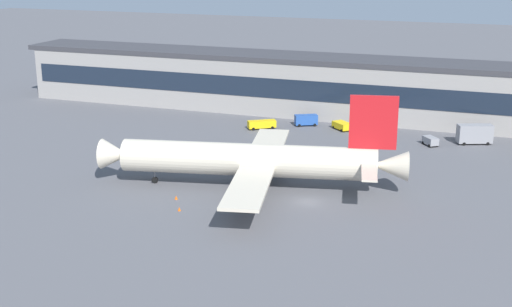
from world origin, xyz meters
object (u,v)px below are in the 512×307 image
belt_loader (261,124)px  catering_truck (474,133)px  airliner (253,160)px  pushback_tractor (342,125)px  traffic_cone_1 (176,197)px  baggage_tug (431,141)px  crew_van (307,120)px  traffic_cone_0 (179,209)px

belt_loader → catering_truck: size_ratio=0.84×
airliner → pushback_tractor: size_ratio=10.03×
airliner → traffic_cone_1: 14.71m
baggage_tug → traffic_cone_1: 59.34m
airliner → crew_van: size_ratio=9.41×
airliner → pushback_tractor: bearing=83.1°
crew_van → traffic_cone_0: crew_van is taller
belt_loader → baggage_tug: (38.05, -1.11, -0.07)m
crew_van → traffic_cone_0: bearing=-93.6°
catering_truck → traffic_cone_0: bearing=-126.1°
belt_loader → traffic_cone_0: 53.32m
baggage_tug → traffic_cone_0: size_ratio=6.50×
belt_loader → traffic_cone_1: size_ratio=9.89×
airliner → baggage_tug: airliner is taller
pushback_tractor → traffic_cone_1: (-15.30, -53.99, -0.73)m
baggage_tug → traffic_cone_1: size_ratio=6.31×
baggage_tug → crew_van: (-29.17, 7.60, 0.37)m
pushback_tractor → catering_truck: bearing=-4.0°
crew_van → catering_truck: catering_truck is taller
crew_van → catering_truck: size_ratio=0.73×
catering_truck → traffic_cone_1: bearing=-130.3°
traffic_cone_0 → airliner: bearing=63.6°
belt_loader → baggage_tug: size_ratio=1.57×
belt_loader → catering_truck: catering_truck is taller
catering_truck → traffic_cone_0: catering_truck is taller
baggage_tug → catering_truck: bearing=28.5°
baggage_tug → crew_van: bearing=165.4°
pushback_tractor → crew_van: crew_van is taller
crew_van → catering_truck: 37.67m
airliner → baggage_tug: size_ratio=12.97×
catering_truck → pushback_tractor: bearing=176.0°
crew_van → traffic_cone_0: (-3.72, -59.55, -1.15)m
pushback_tractor → crew_van: bearing=173.4°
baggage_tug → traffic_cone_0: bearing=-122.3°
crew_van → traffic_cone_1: size_ratio=8.69×
catering_truck → traffic_cone_1: 68.15m
catering_truck → traffic_cone_1: (-44.05, -51.96, -1.97)m
crew_van → traffic_cone_1: 55.41m
airliner → traffic_cone_0: (-7.13, -14.35, -4.67)m
belt_loader → traffic_cone_1: 48.59m
belt_loader → traffic_cone_0: (5.17, -53.06, -0.84)m
crew_van → catering_truck: bearing=-4.6°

